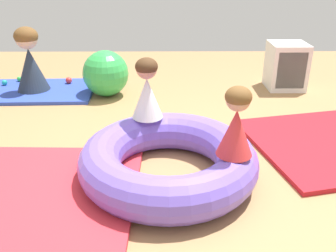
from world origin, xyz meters
The scene contains 14 objects.
ground_plane centered at (0.00, 0.00, 0.00)m, with size 8.00×8.00×0.00m, color #9E7549.
gym_mat_front centered at (-0.89, -0.28, 0.02)m, with size 1.22×1.22×0.04m, color red.
gym_mat_far_right centered at (-1.66, 1.85, 0.02)m, with size 1.43×0.87×0.04m, color #2D47B7.
inflatable_cushion centered at (-0.05, -0.08, 0.15)m, with size 1.30×1.30×0.31m, color #7056D1.
child_in_red centered at (0.38, -0.27, 0.54)m, with size 0.27×0.27×0.47m.
child_in_white centered at (-0.22, 0.37, 0.55)m, with size 0.30×0.30×0.49m.
adult_seated centered at (-1.66, 1.85, 0.40)m, with size 0.49×0.49×0.75m.
play_ball_blue centered at (-0.50, 0.11, 0.07)m, with size 0.06×0.06×0.06m, color blue.
play_ball_red centered at (-1.30, 2.08, 0.08)m, with size 0.08×0.08×0.08m, color red.
play_ball_green centered at (-1.96, 2.17, 0.07)m, with size 0.06×0.06×0.06m, color green.
play_ball_teal centered at (-2.09, 2.01, 0.07)m, with size 0.07×0.07×0.07m, color teal.
play_ball_pink centered at (-0.44, -0.47, 0.07)m, with size 0.07×0.07×0.07m, color pink.
exercise_ball_large centered at (-0.77, 1.74, 0.27)m, with size 0.54×0.54×0.54m, color green.
storage_cube centered at (1.42, 1.99, 0.28)m, with size 0.44×0.44×0.56m.
Camera 1 is at (-0.07, -2.41, 1.49)m, focal length 39.32 mm.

